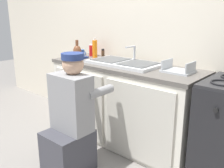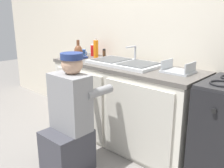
# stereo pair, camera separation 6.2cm
# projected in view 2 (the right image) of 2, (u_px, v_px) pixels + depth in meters

# --- Properties ---
(ground_plane) EXTENTS (12.00, 12.00, 0.00)m
(ground_plane) POSITION_uv_depth(u_px,v_px,m) (106.00, 149.00, 2.74)
(ground_plane) COLOR gray
(back_wall) EXTENTS (6.00, 0.10, 2.50)m
(back_wall) POSITION_uv_depth(u_px,v_px,m) (144.00, 30.00, 2.86)
(back_wall) COLOR beige
(back_wall) RESTS_ON ground_plane
(counter_cabinet) EXTENTS (1.72, 0.62, 0.86)m
(counter_cabinet) POSITION_uv_depth(u_px,v_px,m) (123.00, 105.00, 2.83)
(counter_cabinet) COLOR silver
(counter_cabinet) RESTS_ON ground_plane
(countertop) EXTENTS (1.76, 0.62, 0.04)m
(countertop) POSITION_uv_depth(u_px,v_px,m) (124.00, 66.00, 2.71)
(countertop) COLOR #5B5651
(countertop) RESTS_ON counter_cabinet
(sink_double_basin) EXTENTS (0.80, 0.44, 0.19)m
(sink_double_basin) POSITION_uv_depth(u_px,v_px,m) (125.00, 63.00, 2.71)
(sink_double_basin) COLOR silver
(sink_double_basin) RESTS_ON countertop
(plumber_person) EXTENTS (0.42, 0.61, 1.10)m
(plumber_person) POSITION_uv_depth(u_px,v_px,m) (69.00, 123.00, 2.29)
(plumber_person) COLOR #3F3F47
(plumber_person) RESTS_ON ground_plane
(vase_decorative) EXTENTS (0.10, 0.10, 0.23)m
(vase_decorative) POSITION_uv_depth(u_px,v_px,m) (78.00, 52.00, 3.00)
(vase_decorative) COLOR brown
(vase_decorative) RESTS_ON countertop
(dish_rack_tray) EXTENTS (0.28, 0.22, 0.11)m
(dish_rack_tray) POSITION_uv_depth(u_px,v_px,m) (178.00, 70.00, 2.32)
(dish_rack_tray) COLOR #B2B7BC
(dish_rack_tray) RESTS_ON countertop
(soap_bottle_orange) EXTENTS (0.06, 0.06, 0.25)m
(soap_bottle_orange) POSITION_uv_depth(u_px,v_px,m) (96.00, 49.00, 3.06)
(soap_bottle_orange) COLOR orange
(soap_bottle_orange) RESTS_ON countertop
(spice_bottle_pepper) EXTENTS (0.04, 0.04, 0.10)m
(spice_bottle_pepper) POSITION_uv_depth(u_px,v_px,m) (104.00, 53.00, 3.15)
(spice_bottle_pepper) COLOR #513823
(spice_bottle_pepper) RESTS_ON countertop
(soda_cup_red) EXTENTS (0.08, 0.08, 0.15)m
(soda_cup_red) POSITION_uv_depth(u_px,v_px,m) (94.00, 50.00, 3.23)
(soda_cup_red) COLOR red
(soda_cup_red) RESTS_ON countertop
(coffee_mug) EXTENTS (0.13, 0.08, 0.09)m
(coffee_mug) POSITION_uv_depth(u_px,v_px,m) (83.00, 53.00, 3.16)
(coffee_mug) COLOR #335699
(coffee_mug) RESTS_ON countertop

